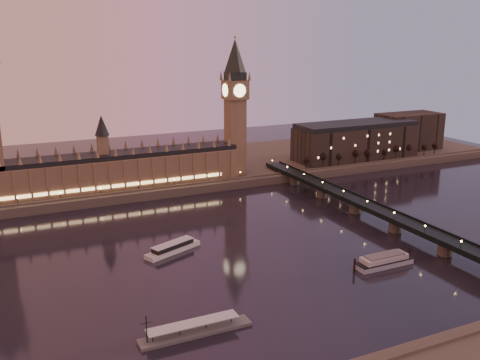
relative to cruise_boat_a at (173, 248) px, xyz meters
name	(u,v)px	position (x,y,z in m)	size (l,w,h in m)	color
ground	(237,245)	(34.40, -6.25, -2.30)	(700.00, 700.00, 0.00)	black
far_embankment	(187,169)	(64.40, 158.75, 0.70)	(560.00, 130.00, 6.00)	#423D35
palace_of_westminster	(113,166)	(-5.73, 114.74, 19.41)	(180.00, 26.62, 52.00)	brown
big_ben	(235,99)	(88.39, 114.74, 61.66)	(17.68, 17.68, 104.00)	brown
westminster_bridge	(374,213)	(126.01, -6.25, 3.22)	(13.20, 260.00, 15.30)	black
city_block	(374,137)	(229.33, 124.68, 19.94)	(155.00, 45.00, 34.00)	black
bare_tree_0	(306,160)	(145.30, 102.75, 11.68)	(5.27, 5.27, 10.71)	black
bare_tree_1	(322,158)	(160.61, 102.75, 11.68)	(5.27, 5.27, 10.71)	black
bare_tree_2	(338,157)	(175.91, 102.75, 11.68)	(5.27, 5.27, 10.71)	black
bare_tree_3	(353,155)	(191.22, 102.75, 11.68)	(5.27, 5.27, 10.71)	black
bare_tree_4	(368,153)	(206.52, 102.75, 11.68)	(5.27, 5.27, 10.71)	black
bare_tree_5	(383,152)	(221.83, 102.75, 11.68)	(5.27, 5.27, 10.71)	black
bare_tree_6	(397,150)	(237.13, 102.75, 11.68)	(5.27, 5.27, 10.71)	black
bare_tree_7	(410,149)	(252.44, 102.75, 11.68)	(5.27, 5.27, 10.71)	black
bare_tree_8	(424,147)	(267.74, 102.75, 11.68)	(5.27, 5.27, 10.71)	black
bare_tree_9	(437,146)	(283.05, 102.75, 11.68)	(5.27, 5.27, 10.71)	black
cruise_boat_a	(173,248)	(0.00, 0.00, 0.00)	(32.79, 19.03, 5.21)	silver
moored_barge	(384,261)	(88.74, -60.92, 0.43)	(35.30, 8.80, 6.47)	#9BAFC5
pontoon_pier	(195,331)	(-17.36, -80.34, -1.03)	(44.21, 7.37, 11.79)	#595B5E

